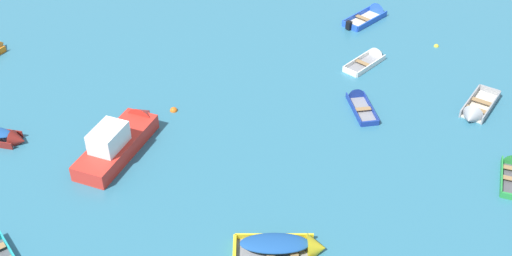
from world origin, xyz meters
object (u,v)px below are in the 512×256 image
mooring_buoy_near_foreground (174,111)px  mooring_buoy_central (436,46)px  rowboat_deep_blue_near_left (357,99)px  rowboat_white_far_right (373,57)px  rowboat_yellow_near_camera (291,247)px  motor_launch_red_outer_left (121,138)px  rowboat_grey_cluster_outer (475,112)px  rowboat_blue_distant_center (373,14)px

mooring_buoy_near_foreground → mooring_buoy_central: (17.39, 3.18, 0.00)m
rowboat_deep_blue_near_left → rowboat_white_far_right: (2.63, 4.12, 0.01)m
rowboat_deep_blue_near_left → rowboat_white_far_right: 4.89m
rowboat_deep_blue_near_left → rowboat_yellow_near_camera: 11.90m
rowboat_white_far_right → motor_launch_red_outer_left: 16.59m
motor_launch_red_outer_left → mooring_buoy_near_foreground: size_ratio=13.96×
rowboat_white_far_right → rowboat_deep_blue_near_left: bearing=-122.5°
rowboat_white_far_right → motor_launch_red_outer_left: size_ratio=0.59×
rowboat_deep_blue_near_left → rowboat_grey_cluster_outer: rowboat_grey_cluster_outer is taller
rowboat_deep_blue_near_left → motor_launch_red_outer_left: size_ratio=0.58×
rowboat_blue_distant_center → rowboat_yellow_near_camera: bearing=-121.0°
rowboat_blue_distant_center → motor_launch_red_outer_left: (-18.04, -10.81, 0.42)m
rowboat_blue_distant_center → mooring_buoy_near_foreground: 17.14m
rowboat_yellow_near_camera → rowboat_grey_cluster_outer: bearing=29.4°
motor_launch_red_outer_left → rowboat_blue_distant_center: bearing=30.9°
rowboat_grey_cluster_outer → mooring_buoy_near_foreground: rowboat_grey_cluster_outer is taller
rowboat_grey_cluster_outer → mooring_buoy_near_foreground: (-15.85, 4.29, -0.20)m
rowboat_deep_blue_near_left → motor_launch_red_outer_left: motor_launch_red_outer_left is taller
rowboat_white_far_right → motor_launch_red_outer_left: motor_launch_red_outer_left is taller
rowboat_blue_distant_center → motor_launch_red_outer_left: motor_launch_red_outer_left is taller
mooring_buoy_near_foreground → rowboat_yellow_near_camera: bearing=-73.4°
rowboat_yellow_near_camera → mooring_buoy_near_foreground: (-3.37, 11.32, -0.29)m
rowboat_grey_cluster_outer → mooring_buoy_central: rowboat_grey_cluster_outer is taller
rowboat_deep_blue_near_left → mooring_buoy_central: 8.65m
rowboat_white_far_right → mooring_buoy_central: size_ratio=10.73×
rowboat_deep_blue_near_left → mooring_buoy_central: rowboat_deep_blue_near_left is taller
rowboat_white_far_right → rowboat_yellow_near_camera: 16.79m
motor_launch_red_outer_left → mooring_buoy_near_foreground: bearing=41.6°
rowboat_blue_distant_center → rowboat_white_far_right: 6.03m
rowboat_blue_distant_center → mooring_buoy_central: rowboat_blue_distant_center is taller
rowboat_blue_distant_center → rowboat_yellow_near_camera: size_ratio=0.98×
rowboat_grey_cluster_outer → mooring_buoy_near_foreground: 16.42m
mooring_buoy_near_foreground → mooring_buoy_central: 17.68m
rowboat_yellow_near_camera → mooring_buoy_central: 20.17m
rowboat_deep_blue_near_left → rowboat_white_far_right: bearing=57.5°
rowboat_deep_blue_near_left → rowboat_blue_distant_center: size_ratio=0.86×
motor_launch_red_outer_left → rowboat_yellow_near_camera: (6.34, -8.68, -0.32)m
mooring_buoy_central → mooring_buoy_near_foreground: bearing=-169.6°
rowboat_deep_blue_near_left → rowboat_grey_cluster_outer: size_ratio=0.97×
rowboat_yellow_near_camera → mooring_buoy_near_foreground: rowboat_yellow_near_camera is taller
rowboat_deep_blue_near_left → rowboat_grey_cluster_outer: bearing=-25.8°
mooring_buoy_near_foreground → motor_launch_red_outer_left: bearing=-138.4°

